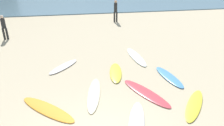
{
  "coord_description": "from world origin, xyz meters",
  "views": [
    {
      "loc": [
        -0.34,
        -4.3,
        4.93
      ],
      "look_at": [
        1.28,
        5.22,
        0.3
      ],
      "focal_mm": 34.75,
      "sensor_mm": 36.0,
      "label": 1
    }
  ],
  "objects_px": {
    "surfboard_0": "(116,72)",
    "surfboard_3": "(146,93)",
    "surfboard_5": "(94,94)",
    "surfboard_2": "(64,67)",
    "surfboard_1": "(47,109)",
    "surfboard_8": "(194,105)",
    "beachgoer_mid": "(116,10)",
    "surfboard_6": "(169,77)",
    "surfboard_7": "(136,57)",
    "beachgoer_near": "(4,26)",
    "surfboard_4": "(137,124)"
  },
  "relations": [
    {
      "from": "surfboard_0",
      "to": "surfboard_3",
      "type": "height_order",
      "value": "surfboard_0"
    },
    {
      "from": "surfboard_3",
      "to": "surfboard_5",
      "type": "height_order",
      "value": "surfboard_5"
    },
    {
      "from": "surfboard_2",
      "to": "surfboard_1",
      "type": "bearing_deg",
      "value": -57.38
    },
    {
      "from": "surfboard_8",
      "to": "beachgoer_mid",
      "type": "relative_size",
      "value": 1.2
    },
    {
      "from": "surfboard_6",
      "to": "surfboard_0",
      "type": "bearing_deg",
      "value": -28.99
    },
    {
      "from": "surfboard_1",
      "to": "surfboard_5",
      "type": "distance_m",
      "value": 1.88
    },
    {
      "from": "surfboard_7",
      "to": "beachgoer_near",
      "type": "height_order",
      "value": "beachgoer_near"
    },
    {
      "from": "surfboard_1",
      "to": "surfboard_7",
      "type": "distance_m",
      "value": 5.93
    },
    {
      "from": "surfboard_2",
      "to": "surfboard_7",
      "type": "xyz_separation_m",
      "value": [
        3.94,
        0.58,
        -0.0
      ]
    },
    {
      "from": "surfboard_4",
      "to": "surfboard_8",
      "type": "distance_m",
      "value": 2.49
    },
    {
      "from": "surfboard_1",
      "to": "surfboard_7",
      "type": "xyz_separation_m",
      "value": [
        4.41,
        3.97,
        0.01
      ]
    },
    {
      "from": "surfboard_4",
      "to": "surfboard_6",
      "type": "xyz_separation_m",
      "value": [
        2.33,
        2.81,
        0.0
      ]
    },
    {
      "from": "beachgoer_mid",
      "to": "surfboard_5",
      "type": "bearing_deg",
      "value": 86.1
    },
    {
      "from": "surfboard_7",
      "to": "surfboard_5",
      "type": "bearing_deg",
      "value": 45.34
    },
    {
      "from": "surfboard_6",
      "to": "surfboard_7",
      "type": "bearing_deg",
      "value": -79.53
    },
    {
      "from": "surfboard_2",
      "to": "surfboard_6",
      "type": "xyz_separation_m",
      "value": [
        4.83,
        -1.88,
        0.0
      ]
    },
    {
      "from": "surfboard_0",
      "to": "surfboard_1",
      "type": "height_order",
      "value": "surfboard_0"
    },
    {
      "from": "surfboard_3",
      "to": "surfboard_0",
      "type": "bearing_deg",
      "value": 87.3
    },
    {
      "from": "surfboard_2",
      "to": "surfboard_8",
      "type": "distance_m",
      "value": 6.36
    },
    {
      "from": "surfboard_1",
      "to": "surfboard_8",
      "type": "relative_size",
      "value": 1.15
    },
    {
      "from": "surfboard_7",
      "to": "surfboard_2",
      "type": "bearing_deg",
      "value": 2.7
    },
    {
      "from": "surfboard_8",
      "to": "surfboard_0",
      "type": "bearing_deg",
      "value": 166.91
    },
    {
      "from": "surfboard_0",
      "to": "surfboard_2",
      "type": "bearing_deg",
      "value": -13.93
    },
    {
      "from": "surfboard_1",
      "to": "surfboard_5",
      "type": "xyz_separation_m",
      "value": [
        1.75,
        0.69,
        0.01
      ]
    },
    {
      "from": "surfboard_5",
      "to": "surfboard_6",
      "type": "bearing_deg",
      "value": 22.77
    },
    {
      "from": "surfboard_2",
      "to": "surfboard_7",
      "type": "bearing_deg",
      "value": 48.82
    },
    {
      "from": "surfboard_1",
      "to": "surfboard_3",
      "type": "height_order",
      "value": "surfboard_3"
    },
    {
      "from": "surfboard_1",
      "to": "surfboard_3",
      "type": "relative_size",
      "value": 1.01
    },
    {
      "from": "surfboard_6",
      "to": "surfboard_7",
      "type": "xyz_separation_m",
      "value": [
        -0.89,
        2.46,
        -0.0
      ]
    },
    {
      "from": "beachgoer_mid",
      "to": "surfboard_4",
      "type": "bearing_deg",
      "value": 93.62
    },
    {
      "from": "surfboard_7",
      "to": "surfboard_8",
      "type": "xyz_separation_m",
      "value": [
        0.97,
        -4.62,
        -0.01
      ]
    },
    {
      "from": "beachgoer_near",
      "to": "surfboard_3",
      "type": "bearing_deg",
      "value": 128.02
    },
    {
      "from": "surfboard_4",
      "to": "surfboard_5",
      "type": "bearing_deg",
      "value": 139.23
    },
    {
      "from": "surfboard_2",
      "to": "surfboard_7",
      "type": "relative_size",
      "value": 0.75
    },
    {
      "from": "surfboard_6",
      "to": "beachgoer_mid",
      "type": "distance_m",
      "value": 10.14
    },
    {
      "from": "surfboard_1",
      "to": "surfboard_5",
      "type": "relative_size",
      "value": 1.03
    },
    {
      "from": "surfboard_6",
      "to": "surfboard_5",
      "type": "bearing_deg",
      "value": 3.55
    },
    {
      "from": "surfboard_0",
      "to": "surfboard_7",
      "type": "height_order",
      "value": "surfboard_7"
    },
    {
      "from": "surfboard_7",
      "to": "surfboard_3",
      "type": "bearing_deg",
      "value": 75.29
    },
    {
      "from": "surfboard_0",
      "to": "surfboard_5",
      "type": "relative_size",
      "value": 0.81
    },
    {
      "from": "surfboard_4",
      "to": "surfboard_2",
      "type": "bearing_deg",
      "value": 135.67
    },
    {
      "from": "surfboard_2",
      "to": "beachgoer_near",
      "type": "bearing_deg",
      "value": 169.0
    },
    {
      "from": "surfboard_2",
      "to": "beachgoer_near",
      "type": "relative_size",
      "value": 1.17
    },
    {
      "from": "beachgoer_mid",
      "to": "surfboard_7",
      "type": "bearing_deg",
      "value": 99.19
    },
    {
      "from": "surfboard_0",
      "to": "surfboard_4",
      "type": "relative_size",
      "value": 0.83
    },
    {
      "from": "beachgoer_near",
      "to": "surfboard_1",
      "type": "bearing_deg",
      "value": 107.98
    },
    {
      "from": "surfboard_2",
      "to": "beachgoer_near",
      "type": "distance_m",
      "value": 6.42
    },
    {
      "from": "surfboard_2",
      "to": "surfboard_4",
      "type": "height_order",
      "value": "surfboard_2"
    },
    {
      "from": "surfboard_3",
      "to": "beachgoer_mid",
      "type": "relative_size",
      "value": 1.36
    },
    {
      "from": "surfboard_1",
      "to": "surfboard_6",
      "type": "xyz_separation_m",
      "value": [
        5.3,
        1.51,
        0.01
      ]
    }
  ]
}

